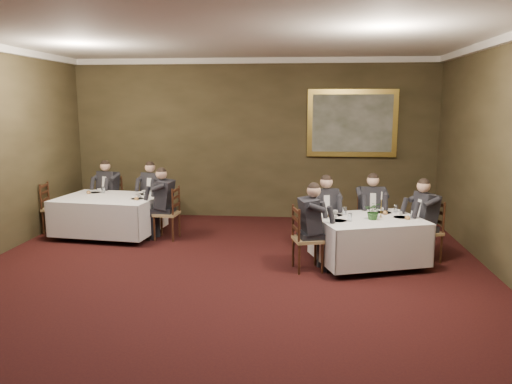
% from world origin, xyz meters
% --- Properties ---
extents(ground, '(10.00, 10.00, 0.00)m').
position_xyz_m(ground, '(0.00, 0.00, 0.00)').
color(ground, black).
rests_on(ground, ground).
extents(ceiling, '(8.00, 10.00, 0.10)m').
position_xyz_m(ceiling, '(0.00, 0.00, 3.50)').
color(ceiling, silver).
rests_on(ceiling, back_wall).
extents(back_wall, '(8.00, 0.10, 3.50)m').
position_xyz_m(back_wall, '(0.00, 5.00, 1.75)').
color(back_wall, '#322B19').
rests_on(back_wall, ground).
extents(crown_molding, '(8.00, 10.00, 0.12)m').
position_xyz_m(crown_molding, '(0.00, 0.00, 3.44)').
color(crown_molding, white).
rests_on(crown_molding, back_wall).
extents(table_main, '(1.91, 1.67, 0.67)m').
position_xyz_m(table_main, '(2.15, 1.71, 0.45)').
color(table_main, black).
rests_on(table_main, ground).
extents(table_second, '(2.00, 1.61, 0.67)m').
position_xyz_m(table_second, '(-2.60, 3.09, 0.45)').
color(table_second, black).
rests_on(table_second, ground).
extents(chair_main_backleft, '(0.51, 0.50, 1.00)m').
position_xyz_m(chair_main_backleft, '(1.48, 2.35, 0.28)').
color(chair_main_backleft, '#967B4C').
rests_on(chair_main_backleft, ground).
extents(diner_main_backleft, '(0.49, 0.55, 1.35)m').
position_xyz_m(diner_main_backleft, '(1.48, 2.34, 0.51)').
color(diner_main_backleft, black).
rests_on(diner_main_backleft, chair_main_backleft).
extents(chair_main_backright, '(0.47, 0.45, 1.00)m').
position_xyz_m(chair_main_backright, '(2.30, 2.62, 0.28)').
color(chair_main_backright, '#967B4C').
rests_on(chair_main_backright, ground).
extents(diner_main_backright, '(0.44, 0.50, 1.35)m').
position_xyz_m(diner_main_backright, '(2.30, 2.61, 0.51)').
color(diner_main_backright, black).
rests_on(diner_main_backright, chair_main_backright).
extents(chair_main_endleft, '(0.52, 0.53, 1.00)m').
position_xyz_m(chair_main_endleft, '(1.19, 1.39, 0.28)').
color(chair_main_endleft, '#967B4C').
rests_on(chair_main_endleft, ground).
extents(diner_main_endleft, '(0.57, 0.51, 1.35)m').
position_xyz_m(diner_main_endleft, '(1.20, 1.39, 0.51)').
color(diner_main_endleft, black).
rests_on(diner_main_endleft, chair_main_endleft).
extents(chair_main_endright, '(0.54, 0.55, 1.00)m').
position_xyz_m(chair_main_endright, '(3.11, 2.03, 0.28)').
color(chair_main_endright, '#967B4C').
rests_on(chair_main_endright, ground).
extents(diner_main_endright, '(0.58, 0.54, 1.35)m').
position_xyz_m(diner_main_endright, '(3.10, 2.02, 0.51)').
color(diner_main_endright, black).
rests_on(diner_main_endright, chair_main_endright).
extents(chair_sec_backleft, '(0.54, 0.53, 1.00)m').
position_xyz_m(chair_sec_backleft, '(-2.99, 4.09, 0.28)').
color(chair_sec_backleft, '#967B4C').
rests_on(chair_sec_backleft, ground).
extents(diner_sec_backleft, '(0.52, 0.57, 1.35)m').
position_xyz_m(diner_sec_backleft, '(-2.99, 4.08, 0.51)').
color(diner_sec_backleft, black).
rests_on(diner_sec_backleft, chair_sec_backleft).
extents(chair_sec_backright, '(0.54, 0.52, 1.00)m').
position_xyz_m(chair_sec_backright, '(-2.00, 3.98, 0.28)').
color(chair_sec_backright, '#967B4C').
rests_on(chair_sec_backright, ground).
extents(diner_sec_backright, '(0.51, 0.57, 1.35)m').
position_xyz_m(diner_sec_backright, '(-2.00, 3.97, 0.51)').
color(diner_sec_backright, black).
rests_on(diner_sec_backright, chair_sec_backright).
extents(chair_sec_endright, '(0.45, 0.47, 1.00)m').
position_xyz_m(chair_sec_endright, '(-1.43, 2.96, 0.28)').
color(chair_sec_endright, '#967B4C').
rests_on(chair_sec_endright, ground).
extents(diner_sec_endright, '(0.51, 0.44, 1.35)m').
position_xyz_m(diner_sec_endright, '(-1.44, 2.96, 0.51)').
color(diner_sec_endright, black).
rests_on(diner_sec_endright, chair_sec_endright).
extents(chair_sec_endleft, '(0.47, 0.48, 1.00)m').
position_xyz_m(chair_sec_endleft, '(-3.77, 3.21, 0.28)').
color(chair_sec_endleft, '#967B4C').
rests_on(chair_sec_endleft, ground).
extents(centerpiece, '(0.32, 0.30, 0.29)m').
position_xyz_m(centerpiece, '(2.21, 1.62, 0.91)').
color(centerpiece, '#2D5926').
rests_on(centerpiece, table_main).
extents(candlestick, '(0.06, 0.06, 0.42)m').
position_xyz_m(candlestick, '(2.34, 1.79, 0.92)').
color(candlestick, '#A58032').
rests_on(candlestick, table_main).
extents(place_setting_table_main, '(0.33, 0.32, 0.14)m').
position_xyz_m(place_setting_table_main, '(1.69, 1.91, 0.80)').
color(place_setting_table_main, white).
rests_on(place_setting_table_main, table_main).
extents(place_setting_table_second, '(0.33, 0.31, 0.14)m').
position_xyz_m(place_setting_table_second, '(-3.00, 3.56, 0.80)').
color(place_setting_table_second, white).
rests_on(place_setting_table_second, table_second).
extents(painting, '(1.92, 0.09, 1.44)m').
position_xyz_m(painting, '(2.15, 4.94, 2.11)').
color(painting, gold).
rests_on(painting, back_wall).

